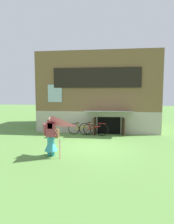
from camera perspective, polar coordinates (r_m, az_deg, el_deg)
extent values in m
plane|color=#56843D|center=(9.34, 1.20, -10.12)|extent=(60.00, 60.00, 0.00)
cube|color=#ADA393|center=(14.63, 3.57, -1.60)|extent=(7.84, 5.08, 1.38)
cube|color=brown|center=(14.53, 3.63, 8.48)|extent=(7.84, 5.08, 3.75)
cube|color=black|center=(11.97, 2.80, 10.02)|extent=(5.33, 0.08, 1.20)
cube|color=#9EB7C6|center=(11.99, 2.81, 10.01)|extent=(5.17, 0.04, 1.08)
cube|color=#9EB7C6|center=(12.44, -9.40, 5.43)|extent=(0.90, 0.06, 1.10)
cube|color=black|center=(12.09, 6.44, -3.96)|extent=(1.40, 0.03, 1.05)
cube|color=#3D2B1E|center=(11.86, 2.30, -4.12)|extent=(0.16, 0.70, 1.05)
cube|color=#3D2B1E|center=(11.83, 10.55, -4.24)|extent=(0.18, 0.70, 1.05)
cube|color=#999EA8|center=(11.44, 6.45, 0.06)|extent=(2.74, 1.09, 0.18)
cylinder|color=teal|center=(8.11, -11.05, -9.80)|extent=(0.14, 0.14, 0.79)
cylinder|color=teal|center=(8.06, -9.96, -9.88)|extent=(0.14, 0.14, 0.79)
cone|color=teal|center=(8.05, -10.52, -9.03)|extent=(0.52, 0.52, 0.59)
cube|color=#993847|center=(7.93, -10.60, -5.13)|extent=(0.34, 0.20, 0.56)
cylinder|color=#993847|center=(7.90, -12.35, -4.99)|extent=(0.17, 0.32, 0.52)
cylinder|color=#993847|center=(7.76, -9.28, -5.12)|extent=(0.17, 0.32, 0.52)
cube|color=maroon|center=(7.83, -10.76, -3.55)|extent=(0.20, 0.08, 0.36)
sphere|color=#D8AD8E|center=(7.86, -10.65, -2.36)|extent=(0.21, 0.21, 0.21)
pyramid|color=#E54C7F|center=(7.24, -10.31, -4.62)|extent=(1.20, 1.06, 0.55)
cylinder|color=beige|center=(7.61, -8.65, -6.31)|extent=(0.01, 0.74, 0.47)
cylinder|color=#E54C7F|center=(7.68, -7.96, -10.72)|extent=(0.03, 0.03, 0.77)
torus|color=black|center=(11.54, 4.44, -5.17)|extent=(0.75, 0.08, 0.75)
torus|color=black|center=(11.68, -0.58, -5.01)|extent=(0.75, 0.08, 0.75)
cylinder|color=red|center=(11.56, 1.92, -4.15)|extent=(0.77, 0.07, 0.04)
cylinder|color=red|center=(11.59, 1.92, -4.75)|extent=(0.84, 0.08, 0.30)
cylinder|color=red|center=(11.60, 0.67, -4.11)|extent=(0.04, 0.04, 0.42)
cube|color=black|center=(11.57, 0.67, -3.08)|extent=(0.20, 0.08, 0.05)
cylinder|color=red|center=(11.47, 4.46, -3.35)|extent=(0.44, 0.05, 0.03)
torus|color=black|center=(11.76, 0.56, -5.10)|extent=(0.68, 0.05, 0.68)
torus|color=black|center=(11.91, -3.90, -4.98)|extent=(0.68, 0.05, 0.68)
cylinder|color=gold|center=(11.80, -1.68, -4.20)|extent=(0.70, 0.04, 0.04)
cylinder|color=gold|center=(11.82, -1.68, -4.74)|extent=(0.76, 0.04, 0.28)
cylinder|color=gold|center=(11.83, -2.80, -4.17)|extent=(0.04, 0.04, 0.38)
cube|color=black|center=(11.80, -2.80, -3.25)|extent=(0.20, 0.08, 0.05)
cylinder|color=gold|center=(11.70, 0.56, -3.48)|extent=(0.44, 0.03, 0.03)
cube|color=brown|center=(11.28, -9.35, -6.18)|extent=(0.42, 0.36, 0.48)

